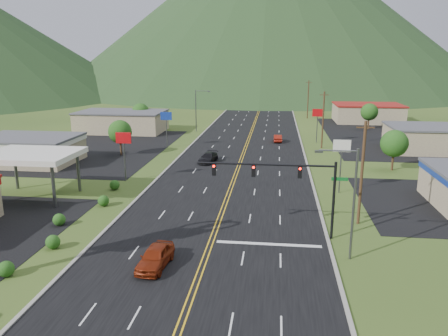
# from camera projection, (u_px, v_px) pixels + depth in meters

# --- Properties ---
(ground) EXTENTS (500.00, 500.00, 0.00)m
(ground) POSITION_uv_depth(u_px,v_px,m) (182.00, 321.00, 26.57)
(ground) COLOR #2E4619
(ground) RESTS_ON ground
(road) EXTENTS (20.00, 460.00, 0.04)m
(road) POSITION_uv_depth(u_px,v_px,m) (182.00, 321.00, 26.57)
(road) COLOR black
(road) RESTS_ON ground
(curb_west) EXTENTS (0.30, 460.00, 0.14)m
(curb_west) POSITION_uv_depth(u_px,v_px,m) (26.00, 310.00, 27.75)
(curb_west) COLOR gray
(curb_west) RESTS_ON ground
(curb_east) EXTENTS (0.30, 460.00, 0.14)m
(curb_east) POSITION_uv_depth(u_px,v_px,m) (353.00, 334.00, 25.39)
(curb_east) COLOR gray
(curb_east) RESTS_ON ground
(traffic_signal) EXTENTS (13.10, 0.43, 7.00)m
(traffic_signal) POSITION_uv_depth(u_px,v_px,m) (288.00, 179.00, 37.99)
(traffic_signal) COLOR black
(traffic_signal) RESTS_ON ground
(streetlight_east) EXTENTS (3.28, 0.25, 9.00)m
(streetlight_east) POSITION_uv_depth(u_px,v_px,m) (350.00, 197.00, 33.64)
(streetlight_east) COLOR #59595E
(streetlight_east) RESTS_ON ground
(streetlight_west) EXTENTS (3.28, 0.25, 9.00)m
(streetlight_west) POSITION_uv_depth(u_px,v_px,m) (197.00, 108.00, 94.06)
(streetlight_west) COLOR #59595E
(streetlight_west) RESTS_ON ground
(gas_canopy) EXTENTS (10.00, 8.00, 5.30)m
(gas_canopy) POSITION_uv_depth(u_px,v_px,m) (31.00, 156.00, 49.12)
(gas_canopy) COLOR white
(gas_canopy) RESTS_ON ground
(building_west_mid) EXTENTS (14.40, 10.40, 4.10)m
(building_west_mid) POSITION_uv_depth(u_px,v_px,m) (28.00, 148.00, 66.32)
(building_west_mid) COLOR tan
(building_west_mid) RESTS_ON ground
(building_west_far) EXTENTS (18.40, 11.40, 4.50)m
(building_west_far) POSITION_uv_depth(u_px,v_px,m) (122.00, 121.00, 94.74)
(building_west_far) COLOR tan
(building_west_far) RESTS_ON ground
(building_east_mid) EXTENTS (14.40, 11.40, 4.30)m
(building_east_mid) POSITION_uv_depth(u_px,v_px,m) (431.00, 138.00, 75.28)
(building_east_mid) COLOR tan
(building_east_mid) RESTS_ON ground
(building_east_far) EXTENTS (16.40, 12.40, 4.50)m
(building_east_far) POSITION_uv_depth(u_px,v_px,m) (367.00, 113.00, 109.42)
(building_east_far) COLOR tan
(building_east_far) RESTS_ON ground
(pole_sign_west_a) EXTENTS (2.00, 0.18, 6.40)m
(pole_sign_west_a) POSITION_uv_depth(u_px,v_px,m) (124.00, 143.00, 55.85)
(pole_sign_west_a) COLOR #59595E
(pole_sign_west_a) RESTS_ON ground
(pole_sign_west_b) EXTENTS (2.00, 0.18, 6.40)m
(pole_sign_west_b) POSITION_uv_depth(u_px,v_px,m) (166.00, 120.00, 77.03)
(pole_sign_west_b) COLOR #59595E
(pole_sign_west_b) RESTS_ON ground
(pole_sign_east_a) EXTENTS (2.00, 0.18, 6.40)m
(pole_sign_east_a) POSITION_uv_depth(u_px,v_px,m) (342.00, 151.00, 50.79)
(pole_sign_east_a) COLOR #59595E
(pole_sign_east_a) RESTS_ON ground
(pole_sign_east_b) EXTENTS (2.00, 0.18, 6.40)m
(pole_sign_east_b) POSITION_uv_depth(u_px,v_px,m) (318.00, 116.00, 81.59)
(pole_sign_east_b) COLOR #59595E
(pole_sign_east_b) RESTS_ON ground
(tree_west_a) EXTENTS (3.84, 3.84, 5.82)m
(tree_west_a) POSITION_uv_depth(u_px,v_px,m) (120.00, 132.00, 71.27)
(tree_west_a) COLOR #382314
(tree_west_a) RESTS_ON ground
(tree_west_b) EXTENTS (3.84, 3.84, 5.82)m
(tree_west_b) POSITION_uv_depth(u_px,v_px,m) (141.00, 112.00, 97.85)
(tree_west_b) COLOR #382314
(tree_west_b) RESTS_ON ground
(tree_east_a) EXTENTS (3.84, 3.84, 5.82)m
(tree_east_a) POSITION_uv_depth(u_px,v_px,m) (394.00, 143.00, 61.58)
(tree_east_a) COLOR #382314
(tree_east_a) RESTS_ON ground
(tree_east_b) EXTENTS (3.84, 3.84, 5.82)m
(tree_east_b) POSITION_uv_depth(u_px,v_px,m) (369.00, 112.00, 97.70)
(tree_east_b) COLOR #382314
(tree_east_b) RESTS_ON ground
(utility_pole_a) EXTENTS (1.60, 0.28, 10.00)m
(utility_pole_a) POSITION_uv_depth(u_px,v_px,m) (362.00, 172.00, 41.08)
(utility_pole_a) COLOR #382314
(utility_pole_a) RESTS_ON ground
(utility_pole_b) EXTENTS (1.60, 0.28, 10.00)m
(utility_pole_b) POSITION_uv_depth(u_px,v_px,m) (323.00, 119.00, 76.70)
(utility_pole_b) COLOR #382314
(utility_pole_b) RESTS_ON ground
(utility_pole_c) EXTENTS (1.60, 0.28, 10.00)m
(utility_pole_c) POSITION_uv_depth(u_px,v_px,m) (308.00, 99.00, 115.21)
(utility_pole_c) COLOR #382314
(utility_pole_c) RESTS_ON ground
(utility_pole_d) EXTENTS (1.60, 0.28, 10.00)m
(utility_pole_d) POSITION_uv_depth(u_px,v_px,m) (301.00, 89.00, 153.72)
(utility_pole_d) COLOR #382314
(utility_pole_d) RESTS_ON ground
(mountain_n) EXTENTS (220.00, 220.00, 85.00)m
(mountain_n) POSITION_uv_depth(u_px,v_px,m) (269.00, 5.00, 228.00)
(mountain_n) COLOR #193819
(mountain_n) RESTS_ON ground
(car_red_near) EXTENTS (2.30, 4.94, 1.64)m
(car_red_near) POSITION_uv_depth(u_px,v_px,m) (155.00, 257.00, 33.29)
(car_red_near) COLOR maroon
(car_red_near) RESTS_ON ground
(car_dark_mid) EXTENTS (2.78, 5.22, 1.44)m
(car_dark_mid) POSITION_uv_depth(u_px,v_px,m) (208.00, 158.00, 66.94)
(car_dark_mid) COLOR black
(car_dark_mid) RESTS_ON ground
(car_red_far) EXTENTS (1.61, 4.26, 1.39)m
(car_red_far) POSITION_uv_depth(u_px,v_px,m) (278.00, 138.00, 83.42)
(car_red_far) COLOR maroon
(car_red_far) RESTS_ON ground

